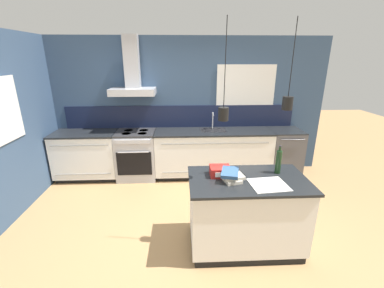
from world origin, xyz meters
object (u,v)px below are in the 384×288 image
(dishwasher, at_px, (284,152))
(red_supply_box, at_px, (220,171))
(bottle_on_island, at_px, (278,161))
(book_stack, at_px, (231,175))
(oven_range, at_px, (137,155))

(dishwasher, xyz_separation_m, red_supply_box, (-1.57, -1.92, 0.51))
(bottle_on_island, height_order, book_stack, bottle_on_island)
(red_supply_box, bearing_deg, book_stack, -47.70)
(book_stack, relative_size, red_supply_box, 1.45)
(dishwasher, bearing_deg, bottle_on_island, -114.79)
(oven_range, distance_m, bottle_on_island, 2.80)
(bottle_on_island, bearing_deg, book_stack, -165.75)
(bottle_on_island, bearing_deg, oven_range, 136.87)
(book_stack, height_order, red_supply_box, same)
(dishwasher, height_order, red_supply_box, red_supply_box)
(bottle_on_island, bearing_deg, red_supply_box, -176.73)
(book_stack, xyz_separation_m, red_supply_box, (-0.10, 0.11, -0.00))
(red_supply_box, bearing_deg, oven_range, 124.19)
(oven_range, height_order, red_supply_box, red_supply_box)
(dishwasher, distance_m, book_stack, 2.55)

